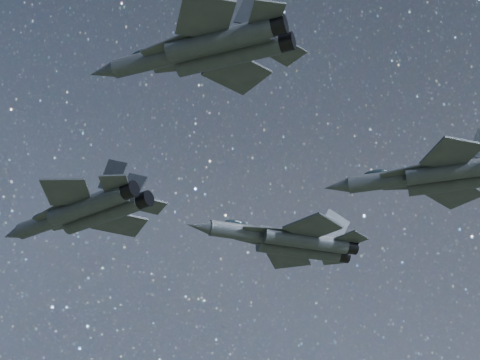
# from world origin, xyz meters

# --- Properties ---
(jet_lead) EXTENTS (17.89, 11.70, 4.62)m
(jet_lead) POSITION_xyz_m (-10.91, 4.00, 157.71)
(jet_lead) COLOR #2B3136
(jet_left) EXTENTS (17.43, 11.40, 4.50)m
(jet_left) POSITION_xyz_m (7.32, 12.01, 157.36)
(jet_left) COLOR #2B3136
(jet_right) EXTENTS (15.81, 10.86, 3.97)m
(jet_right) POSITION_xyz_m (4.30, -16.52, 157.97)
(jet_right) COLOR #2B3136
(jet_slot) EXTENTS (15.65, 10.94, 3.94)m
(jet_slot) POSITION_xyz_m (20.32, -3.47, 154.33)
(jet_slot) COLOR #2B3136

